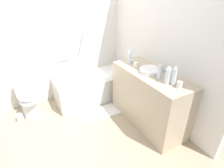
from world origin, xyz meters
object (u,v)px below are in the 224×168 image
Objects in this scene: water_bottle_2 at (168,76)px; toilet_paper_roll at (20,118)px; water_bottle_0 at (174,76)px; toilet at (29,99)px; drinking_glass_0 at (180,85)px; sink_faucet at (161,68)px; water_bottle_3 at (160,72)px; bath_mat at (102,112)px; soap_dish at (131,61)px; drinking_glass_1 at (136,65)px; bathtub at (93,86)px; water_bottle_1 at (130,57)px; sink_basin at (151,70)px.

water_bottle_2 is 2.45m from toilet_paper_roll.
water_bottle_0 reaches higher than water_bottle_2.
toilet is 2.40m from drinking_glass_0.
sink_faucet reaches higher than toilet.
water_bottle_0 is 1.20× the size of water_bottle_3.
water_bottle_3 reaches higher than bath_mat.
water_bottle_3 reaches higher than soap_dish.
toilet_paper_roll is (-1.29, 0.46, 0.06)m from bath_mat.
drinking_glass_1 is at bearing -29.39° from bath_mat.
drinking_glass_1 is 0.98× the size of soap_dish.
water_bottle_3 is at bearing -33.50° from toilet_paper_roll.
toilet is at bearing 135.75° from drinking_glass_0.
bathtub is at bearing 81.62° from bath_mat.
water_bottle_1 reaches higher than toilet.
water_bottle_2 is (-0.04, -0.37, 0.08)m from sink_basin.
drinking_glass_1 is at bearing 62.72° from toilet.
toilet is 1.26m from bath_mat.
sink_faucet is at bearing -25.70° from toilet_paper_roll.
sink_basin is 0.23m from water_bottle_3.
water_bottle_2 is at bearing -59.85° from bath_mat.
water_bottle_3 reaches higher than toilet_paper_roll.
water_bottle_3 is 0.33m from drinking_glass_0.
drinking_glass_0 is at bearing -39.30° from toilet_paper_roll.
water_bottle_1 is at bearing 93.99° from water_bottle_0.
water_bottle_2 is at bearing 122.01° from water_bottle_0.
bath_mat is (-0.48, 0.27, -0.92)m from drinking_glass_1.
water_bottle_3 reaches higher than sink_basin.
toilet is 1.88m from drinking_glass_1.
bathtub is at bearing 113.83° from sink_basin.
toilet_paper_roll is at bearing 154.30° from sink_faucet.
bathtub reaches higher than water_bottle_2.
toilet_paper_roll is (-1.78, 0.73, -0.86)m from drinking_glass_1.
water_bottle_0 is 2.79× the size of soap_dish.
bathtub reaches higher than drinking_glass_1.
bathtub reaches higher than sink_basin.
toilet_paper_roll is (-1.82, 1.36, -0.92)m from water_bottle_2.
toilet_paper_roll is at bearing -175.54° from bathtub.
water_bottle_1 is at bearing 91.49° from water_bottle_2.
water_bottle_0 is at bearing -90.01° from sink_basin.
water_bottle_0 reaches higher than drinking_glass_1.
toilet_paper_roll is (-0.20, -0.09, -0.25)m from toilet.
water_bottle_1 reaches higher than sink_basin.
water_bottle_0 reaches higher than toilet_paper_roll.
toilet is 7.67× the size of drinking_glass_0.
water_bottle_0 is 0.36× the size of bath_mat.
bath_mat is at bearing 125.21° from water_bottle_3.
water_bottle_2 reaches higher than sink_faucet.
water_bottle_0 is (0.48, -1.53, 0.73)m from bathtub.
sink_faucet is 0.65× the size of water_bottle_2.
water_bottle_0 is 0.08m from water_bottle_2.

